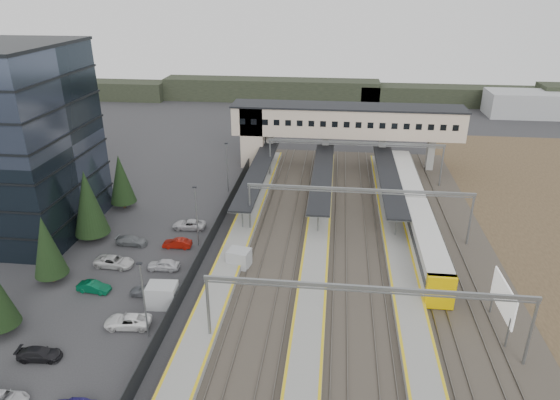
# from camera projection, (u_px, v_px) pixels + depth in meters

# --- Properties ---
(ground) EXTENTS (220.00, 220.00, 0.00)m
(ground) POSITION_uv_depth(u_px,v_px,m) (247.00, 294.00, 53.75)
(ground) COLOR #2B2B2D
(ground) RESTS_ON ground
(conifer_row) EXTENTS (4.42, 49.82, 9.50)m
(conifer_row) POSITION_uv_depth(u_px,v_px,m) (25.00, 261.00, 50.63)
(conifer_row) COLOR black
(conifer_row) RESTS_ON ground
(car_park) EXTENTS (10.73, 44.54, 1.28)m
(car_park) POSITION_uv_depth(u_px,v_px,m) (100.00, 322.00, 48.31)
(car_park) COLOR #9C9CA0
(car_park) RESTS_ON ground
(lampposts) EXTENTS (0.50, 53.25, 8.07)m
(lampposts) POSITION_uv_depth(u_px,v_px,m) (175.00, 249.00, 54.00)
(lampposts) COLOR gray
(lampposts) RESTS_ON ground
(fence) EXTENTS (0.08, 90.00, 2.00)m
(fence) POSITION_uv_depth(u_px,v_px,m) (199.00, 259.00, 58.59)
(fence) COLOR #26282B
(fence) RESTS_ON ground
(relay_cabin_near) EXTENTS (3.11, 2.37, 2.48)m
(relay_cabin_near) POSITION_uv_depth(u_px,v_px,m) (162.00, 295.00, 51.36)
(relay_cabin_near) COLOR #9DA0A3
(relay_cabin_near) RESTS_ON ground
(relay_cabin_far) EXTENTS (2.85, 2.52, 2.29)m
(relay_cabin_far) POSITION_uv_depth(u_px,v_px,m) (239.00, 259.00, 58.31)
(relay_cabin_far) COLOR #9DA0A3
(relay_cabin_far) RESTS_ON ground
(rail_corridor) EXTENTS (34.00, 90.00, 0.92)m
(rail_corridor) POSITION_uv_depth(u_px,v_px,m) (334.00, 272.00, 57.20)
(rail_corridor) COLOR #3D392F
(rail_corridor) RESTS_ON ground
(canopies) EXTENTS (23.10, 30.00, 3.28)m
(canopies) POSITION_uv_depth(u_px,v_px,m) (322.00, 174.00, 76.00)
(canopies) COLOR black
(canopies) RESTS_ON ground
(footbridge) EXTENTS (40.40, 6.40, 11.20)m
(footbridge) POSITION_uv_depth(u_px,v_px,m) (330.00, 123.00, 87.95)
(footbridge) COLOR beige
(footbridge) RESTS_ON ground
(gantries) EXTENTS (28.40, 62.28, 7.17)m
(gantries) POSITION_uv_depth(u_px,v_px,m) (362.00, 238.00, 52.80)
(gantries) COLOR gray
(gantries) RESTS_ON ground
(train) EXTENTS (2.94, 40.85, 3.70)m
(train) POSITION_uv_depth(u_px,v_px,m) (415.00, 210.00, 68.42)
(train) COLOR silver
(train) RESTS_ON ground
(billboard) EXTENTS (0.31, 6.20, 5.31)m
(billboard) POSITION_uv_depth(u_px,v_px,m) (503.00, 299.00, 46.74)
(billboard) COLOR gray
(billboard) RESTS_ON ground
(treeline_far) EXTENTS (170.00, 19.00, 7.00)m
(treeline_far) POSITION_uv_depth(u_px,v_px,m) (394.00, 95.00, 133.99)
(treeline_far) COLOR black
(treeline_far) RESTS_ON ground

